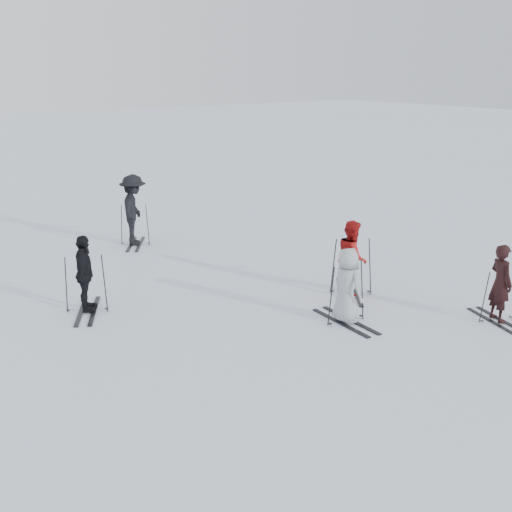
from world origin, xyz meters
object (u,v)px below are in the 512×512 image
(skier_near_dark, at_px, (500,284))
(skier_uphill_left, at_px, (85,275))
(skier_grey, at_px, (347,287))
(skier_uphill_far, at_px, (134,211))
(skier_red, at_px, (352,258))

(skier_near_dark, bearing_deg, skier_uphill_left, 68.29)
(skier_grey, distance_m, skier_uphill_far, 7.90)
(skier_red, bearing_deg, skier_grey, 170.44)
(skier_uphill_left, bearing_deg, skier_grey, -103.82)
(skier_red, bearing_deg, skier_uphill_far, 55.67)
(skier_near_dark, xyz_separation_m, skier_uphill_far, (-3.36, 9.64, 0.21))
(skier_near_dark, height_order, skier_grey, skier_near_dark)
(skier_grey, height_order, skier_uphill_far, skier_uphill_far)
(skier_grey, bearing_deg, skier_uphill_left, 51.87)
(skier_grey, xyz_separation_m, skier_uphill_far, (-0.84, 7.85, 0.24))
(skier_near_dark, distance_m, skier_grey, 3.09)
(skier_red, height_order, skier_grey, skier_red)
(skier_grey, bearing_deg, skier_red, -43.32)
(skier_near_dark, distance_m, skier_uphill_far, 10.21)
(skier_grey, bearing_deg, skier_uphill_far, 10.36)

